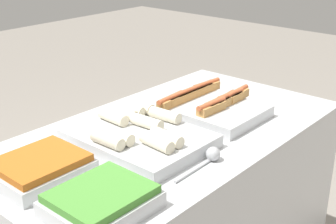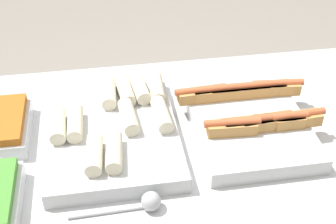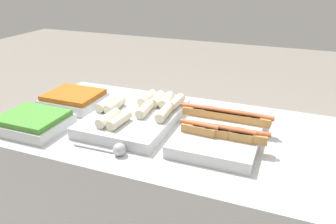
% 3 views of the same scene
% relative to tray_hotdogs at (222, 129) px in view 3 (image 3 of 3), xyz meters
% --- Properties ---
extents(counter, '(1.52, 0.82, 0.88)m').
position_rel_tray_hotdogs_xyz_m(counter, '(-0.24, -0.00, -0.48)').
color(counter, silver).
rests_on(counter, ground_plane).
extents(tray_hotdogs, '(0.42, 0.50, 0.10)m').
position_rel_tray_hotdogs_xyz_m(tray_hotdogs, '(0.00, 0.00, 0.00)').
color(tray_hotdogs, silver).
rests_on(tray_hotdogs, counter).
extents(tray_wraps, '(0.38, 0.51, 0.09)m').
position_rel_tray_hotdogs_xyz_m(tray_wraps, '(-0.41, 0.00, -0.00)').
color(tray_wraps, silver).
rests_on(tray_wraps, counter).
extents(tray_side_front, '(0.29, 0.24, 0.07)m').
position_rel_tray_hotdogs_xyz_m(tray_side_front, '(-0.80, -0.24, -0.00)').
color(tray_side_front, silver).
rests_on(tray_side_front, counter).
extents(tray_side_back, '(0.29, 0.24, 0.07)m').
position_rel_tray_hotdogs_xyz_m(tray_side_back, '(-0.80, 0.06, -0.00)').
color(tray_side_back, silver).
rests_on(tray_side_back, counter).
extents(serving_spoon_near, '(0.24, 0.05, 0.05)m').
position_rel_tray_hotdogs_xyz_m(serving_spoon_near, '(-0.35, -0.29, -0.02)').
color(serving_spoon_near, '#B2B5BA').
rests_on(serving_spoon_near, counter).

